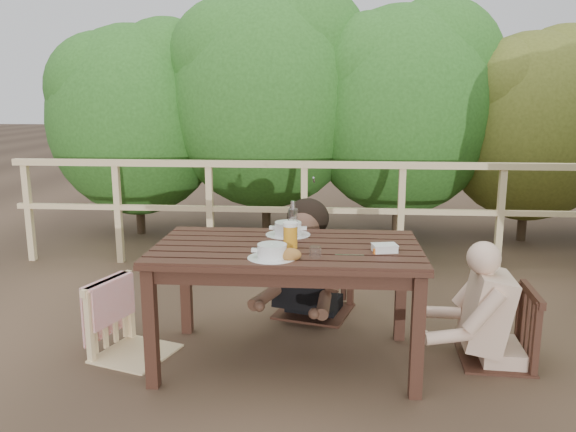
# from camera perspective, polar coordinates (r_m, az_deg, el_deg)

# --- Properties ---
(ground) EXTENTS (60.00, 60.00, 0.00)m
(ground) POSITION_cam_1_polar(r_m,az_deg,el_deg) (3.61, -0.06, -14.28)
(ground) COLOR brown
(ground) RESTS_ON ground
(table) EXTENTS (1.56, 0.88, 0.72)m
(table) POSITION_cam_1_polar(r_m,az_deg,el_deg) (3.47, -0.07, -8.92)
(table) COLOR #311B12
(table) RESTS_ON ground
(chair_left) EXTENTS (0.56, 0.56, 0.89)m
(chair_left) POSITION_cam_1_polar(r_m,az_deg,el_deg) (3.65, -15.35, -6.95)
(chair_left) COLOR #DCBE89
(chair_left) RESTS_ON ground
(chair_far) EXTENTS (0.64, 0.64, 1.04)m
(chair_far) POSITION_cam_1_polar(r_m,az_deg,el_deg) (4.19, 2.69, -2.95)
(chair_far) COLOR #311B12
(chair_far) RESTS_ON ground
(chair_right) EXTENTS (0.46, 0.46, 0.87)m
(chair_right) POSITION_cam_1_polar(r_m,az_deg,el_deg) (3.67, 20.42, -7.23)
(chair_right) COLOR #311B12
(chair_right) RESTS_ON ground
(woman) EXTENTS (0.71, 0.80, 1.36)m
(woman) POSITION_cam_1_polar(r_m,az_deg,el_deg) (4.18, 2.72, -0.77)
(woman) COLOR black
(woman) RESTS_ON ground
(diner_right) EXTENTS (0.64, 0.53, 1.23)m
(diner_right) POSITION_cam_1_polar(r_m,az_deg,el_deg) (3.63, 21.08, -4.53)
(diner_right) COLOR #CCA68B
(diner_right) RESTS_ON ground
(railing) EXTENTS (5.60, 0.10, 1.01)m
(railing) POSITION_cam_1_polar(r_m,az_deg,el_deg) (5.35, 1.63, 0.13)
(railing) COLOR #DCBE89
(railing) RESTS_ON ground
(hedge_row) EXTENTS (6.60, 1.60, 3.80)m
(hedge_row) POSITION_cam_1_polar(r_m,az_deg,el_deg) (6.44, 5.93, 14.53)
(hedge_row) COLOR #27581D
(hedge_row) RESTS_ON ground
(soup_near) EXTENTS (0.27, 0.27, 0.09)m
(soup_near) POSITION_cam_1_polar(r_m,az_deg,el_deg) (3.09, -1.60, -3.64)
(soup_near) COLOR silver
(soup_near) RESTS_ON table
(soup_far) EXTENTS (0.29, 0.29, 0.10)m
(soup_far) POSITION_cam_1_polar(r_m,az_deg,el_deg) (3.60, 0.00, -1.36)
(soup_far) COLOR white
(soup_far) RESTS_ON table
(bread_roll) EXTENTS (0.12, 0.09, 0.07)m
(bread_roll) POSITION_cam_1_polar(r_m,az_deg,el_deg) (3.07, 0.21, -3.91)
(bread_roll) COLOR #A56934
(bread_roll) RESTS_ON table
(beer_glass) EXTENTS (0.09, 0.09, 0.17)m
(beer_glass) POSITION_cam_1_polar(r_m,az_deg,el_deg) (3.27, 0.24, -2.06)
(beer_glass) COLOR #C78714
(beer_glass) RESTS_ON table
(bottle) EXTENTS (0.06, 0.06, 0.25)m
(bottle) POSITION_cam_1_polar(r_m,az_deg,el_deg) (3.48, 0.50, -0.51)
(bottle) COLOR silver
(bottle) RESTS_ON table
(tumbler) EXTENTS (0.07, 0.07, 0.08)m
(tumbler) POSITION_cam_1_polar(r_m,az_deg,el_deg) (3.09, 2.76, -3.76)
(tumbler) COLOR silver
(tumbler) RESTS_ON table
(butter_tub) EXTENTS (0.15, 0.12, 0.06)m
(butter_tub) POSITION_cam_1_polar(r_m,az_deg,el_deg) (3.25, 9.66, -3.31)
(butter_tub) COLOR white
(butter_tub) RESTS_ON table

